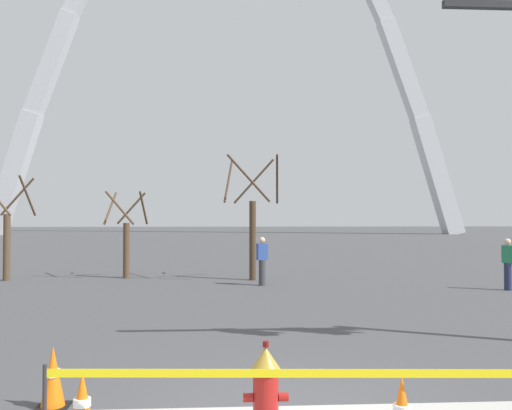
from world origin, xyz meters
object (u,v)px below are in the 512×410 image
object	(u,v)px
pedestrian_standing_center	(508,264)
pedestrian_walking_left	(262,261)
fire_hydrant	(266,393)
monument_arch	(230,49)
traffic_cone_by_hydrant	(82,408)
traffic_cone_curb_edge	(53,378)

from	to	relation	value
pedestrian_standing_center	pedestrian_walking_left	bearing A→B (deg)	167.99
fire_hydrant	pedestrian_standing_center	size ratio (longest dim) A/B	0.62
monument_arch	pedestrian_standing_center	size ratio (longest dim) A/B	38.68
monument_arch	traffic_cone_by_hydrant	bearing A→B (deg)	-91.93
fire_hydrant	traffic_cone_by_hydrant	xyz separation A→B (m)	(-1.83, -0.02, -0.11)
pedestrian_walking_left	pedestrian_standing_center	distance (m)	7.65
fire_hydrant	traffic_cone_curb_edge	xyz separation A→B (m)	(-2.44, 1.01, -0.11)
traffic_cone_by_hydrant	traffic_cone_curb_edge	distance (m)	1.20
traffic_cone_by_hydrant	pedestrian_walking_left	size ratio (longest dim) A/B	0.46
traffic_cone_curb_edge	pedestrian_walking_left	world-z (taller)	pedestrian_walking_left
traffic_cone_by_hydrant	pedestrian_standing_center	bearing A→B (deg)	46.33
pedestrian_walking_left	pedestrian_standing_center	xyz separation A→B (m)	(7.48, -1.59, 0.00)
traffic_cone_curb_edge	pedestrian_standing_center	size ratio (longest dim) A/B	0.46
fire_hydrant	monument_arch	bearing A→B (deg)	89.71
fire_hydrant	traffic_cone_by_hydrant	world-z (taller)	fire_hydrant
traffic_cone_by_hydrant	pedestrian_walking_left	distance (m)	12.49
fire_hydrant	traffic_cone_curb_edge	size ratio (longest dim) A/B	1.36
traffic_cone_by_hydrant	traffic_cone_curb_edge	size ratio (longest dim) A/B	1.00
traffic_cone_by_hydrant	traffic_cone_curb_edge	bearing A→B (deg)	120.40
pedestrian_standing_center	fire_hydrant	bearing A→B (deg)	-128.10
traffic_cone_curb_edge	traffic_cone_by_hydrant	bearing A→B (deg)	-59.60
traffic_cone_curb_edge	monument_arch	xyz separation A→B (m)	(2.76, 62.88, 23.82)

